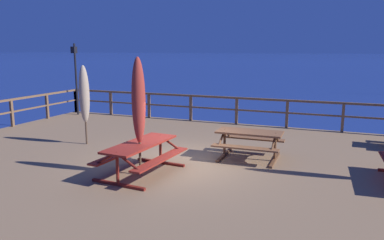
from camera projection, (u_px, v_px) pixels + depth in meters
ground_plane at (180, 189)px, 10.07m from camera, size 600.00×600.00×0.00m
wooden_deck at (180, 176)px, 10.00m from camera, size 16.07×11.53×0.74m
railing_waterside_far at (237, 105)px, 14.91m from camera, size 15.87×0.10×1.09m
picnic_table_mid_left at (141, 151)px, 8.96m from camera, size 1.55×2.28×0.78m
picnic_table_mid_centre at (249, 139)px, 10.22m from camera, size 1.79×1.43×0.78m
patio_umbrella_tall_mid_right at (139, 101)px, 8.66m from camera, size 0.32×0.32×2.80m
patio_umbrella_short_front at (84, 94)px, 11.59m from camera, size 0.32×0.32×2.49m
lamp_post_hooked at (75, 68)px, 16.66m from camera, size 0.47×0.59×3.20m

